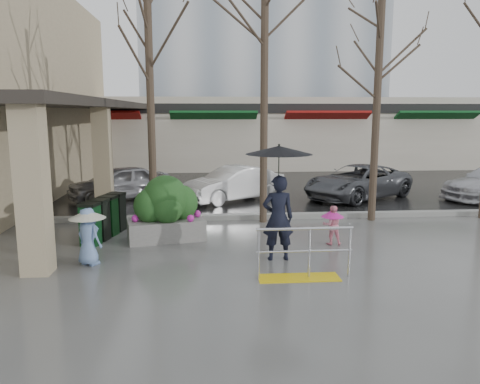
{
  "coord_description": "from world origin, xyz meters",
  "views": [
    {
      "loc": [
        -0.53,
        -9.85,
        3.23
      ],
      "look_at": [
        0.34,
        1.32,
        1.3
      ],
      "focal_mm": 35.0,
      "sensor_mm": 36.0,
      "label": 1
    }
  ],
  "objects": [
    {
      "name": "news_boxes",
      "position": [
        -3.13,
        2.18,
        0.53
      ],
      "size": [
        0.9,
        1.93,
        1.05
      ],
      "rotation": [
        0.0,
        0.0,
        -0.26
      ],
      "color": "#0D3C19",
      "rests_on": "ground"
    },
    {
      "name": "canopy_slab",
      "position": [
        -4.8,
        8.0,
        3.62
      ],
      "size": [
        2.8,
        18.0,
        0.25
      ],
      "primitive_type": "cube",
      "color": "#2D2823",
      "rests_on": "pillar_front"
    },
    {
      "name": "child_pink",
      "position": [
        2.59,
        1.1,
        0.56
      ],
      "size": [
        0.56,
        0.56,
        0.97
      ],
      "rotation": [
        0.0,
        0.0,
        3.11
      ],
      "color": "pink",
      "rests_on": "ground"
    },
    {
      "name": "ground",
      "position": [
        0.0,
        0.0,
        0.0
      ],
      "size": [
        120.0,
        120.0,
        0.0
      ],
      "primitive_type": "plane",
      "color": "#51514F",
      "rests_on": "ground"
    },
    {
      "name": "child_blue",
      "position": [
        -3.0,
        -0.03,
        0.75
      ],
      "size": [
        0.78,
        0.78,
        1.24
      ],
      "rotation": [
        0.0,
        0.0,
        2.55
      ],
      "color": "#7191C9",
      "rests_on": "ground"
    },
    {
      "name": "tree_west",
      "position": [
        -2.0,
        3.6,
        5.08
      ],
      "size": [
        3.2,
        3.2,
        6.8
      ],
      "color": "#382B21",
      "rests_on": "ground"
    },
    {
      "name": "car_b",
      "position": [
        0.53,
        6.98,
        0.63
      ],
      "size": [
        3.94,
        3.17,
        1.26
      ],
      "primitive_type": "imported",
      "rotation": [
        0.0,
        0.0,
        -1.01
      ],
      "color": "white",
      "rests_on": "ground"
    },
    {
      "name": "handrail",
      "position": [
        1.36,
        -1.2,
        0.38
      ],
      "size": [
        1.9,
        0.5,
        1.03
      ],
      "color": "yellow",
      "rests_on": "ground"
    },
    {
      "name": "car_c",
      "position": [
        5.22,
        7.11,
        0.63
      ],
      "size": [
        4.93,
        4.27,
        1.26
      ],
      "primitive_type": "imported",
      "rotation": [
        0.0,
        0.0,
        -0.98
      ],
      "color": "#53555A",
      "rests_on": "ground"
    },
    {
      "name": "car_a",
      "position": [
        -3.68,
        7.57,
        0.63
      ],
      "size": [
        3.95,
        3.1,
        1.26
      ],
      "primitive_type": "imported",
      "rotation": [
        0.0,
        0.0,
        -1.06
      ],
      "color": "#A4A4A8",
      "rests_on": "ground"
    },
    {
      "name": "planter",
      "position": [
        -1.5,
        1.85,
        0.79
      ],
      "size": [
        2.06,
        1.35,
        1.66
      ],
      "rotation": [
        0.0,
        0.0,
        0.22
      ],
      "color": "gray",
      "rests_on": "ground"
    },
    {
      "name": "woman",
      "position": [
        1.07,
        0.01,
        1.52
      ],
      "size": [
        1.45,
        1.45,
        2.56
      ],
      "rotation": [
        0.0,
        0.0,
        3.16
      ],
      "color": "black",
      "rests_on": "ground"
    },
    {
      "name": "pillar_back",
      "position": [
        -3.9,
        6.0,
        1.75
      ],
      "size": [
        0.55,
        0.55,
        3.5
      ],
      "primitive_type": "cube",
      "color": "tan",
      "rests_on": "ground"
    },
    {
      "name": "pillar_front",
      "position": [
        -3.9,
        -0.5,
        1.75
      ],
      "size": [
        0.55,
        0.55,
        3.5
      ],
      "primitive_type": "cube",
      "color": "tan",
      "rests_on": "ground"
    },
    {
      "name": "storefront_row",
      "position": [
        2.0,
        17.97,
        2.01
      ],
      "size": [
        34.0,
        6.74,
        4.0
      ],
      "color": "beige",
      "rests_on": "ground"
    },
    {
      "name": "tree_midwest",
      "position": [
        1.2,
        3.6,
        5.23
      ],
      "size": [
        3.2,
        3.2,
        7.0
      ],
      "color": "#382B21",
      "rests_on": "ground"
    },
    {
      "name": "street_asphalt",
      "position": [
        0.0,
        22.0,
        0.01
      ],
      "size": [
        120.0,
        36.0,
        0.01
      ],
      "primitive_type": "cube",
      "color": "black",
      "rests_on": "ground"
    },
    {
      "name": "tree_mideast",
      "position": [
        4.5,
        3.6,
        4.86
      ],
      "size": [
        3.2,
        3.2,
        6.5
      ],
      "color": "#382B21",
      "rests_on": "ground"
    },
    {
      "name": "curb",
      "position": [
        0.0,
        4.0,
        0.07
      ],
      "size": [
        120.0,
        0.3,
        0.15
      ],
      "primitive_type": "cube",
      "color": "gray",
      "rests_on": "ground"
    }
  ]
}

